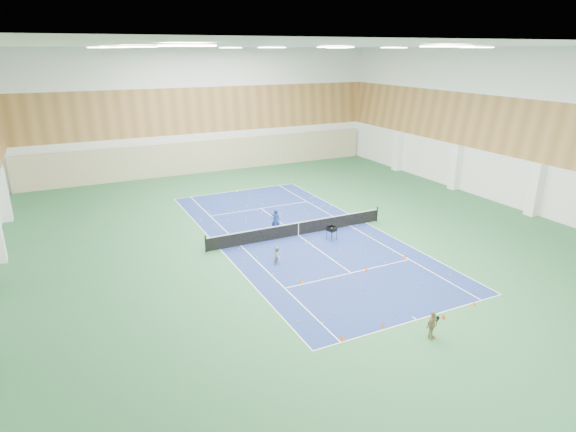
{
  "coord_description": "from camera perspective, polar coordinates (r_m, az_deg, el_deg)",
  "views": [
    {
      "loc": [
        -13.89,
        -26.64,
        11.83
      ],
      "look_at": [
        -1.41,
        -1.29,
        2.0
      ],
      "focal_mm": 30.0,
      "sensor_mm": 36.0,
      "label": 1
    }
  ],
  "objects": [
    {
      "name": "ball_cart",
      "position": [
        31.47,
        5.2,
        -2.05
      ],
      "size": [
        0.69,
        0.69,
        0.95
      ],
      "primitive_type": null,
      "rotation": [
        0.0,
        0.0,
        0.3
      ],
      "color": "black",
      "rests_on": "ground"
    },
    {
      "name": "wood_cladding",
      "position": [
        30.28,
        1.35,
        11.91
      ],
      "size": [
        36.0,
        40.0,
        8.0
      ],
      "primitive_type": null,
      "color": "#A2713C",
      "rests_on": "room_shell"
    },
    {
      "name": "cone_base_a",
      "position": [
        21.41,
        6.45,
        -14.1
      ],
      "size": [
        0.21,
        0.21,
        0.24
      ],
      "primitive_type": "cone",
      "color": "#FF5B0D",
      "rests_on": "ground"
    },
    {
      "name": "back_curtain",
      "position": [
        49.49,
        -9.4,
        7.0
      ],
      "size": [
        35.4,
        0.16,
        3.2
      ],
      "primitive_type": "cube",
      "color": "#C6B793",
      "rests_on": "ground"
    },
    {
      "name": "tennis_net",
      "position": [
        32.09,
        1.25,
        -1.4
      ],
      "size": [
        12.8,
        0.1,
        1.1
      ],
      "primitive_type": null,
      "color": "black",
      "rests_on": "ground"
    },
    {
      "name": "child_apron",
      "position": [
        22.01,
        16.7,
        -12.25
      ],
      "size": [
        0.81,
        0.49,
        1.3
      ],
      "primitive_type": "imported",
      "rotation": [
        0.0,
        0.0,
        0.24
      ],
      "color": "#9D845A",
      "rests_on": "ground"
    },
    {
      "name": "court_surface",
      "position": [
        32.28,
        1.24,
        -2.31
      ],
      "size": [
        10.97,
        23.77,
        0.01
      ],
      "primitive_type": "cube",
      "color": "navy",
      "rests_on": "ground"
    },
    {
      "name": "cone_svc_d",
      "position": [
        29.56,
        13.64,
        -4.73
      ],
      "size": [
        0.22,
        0.22,
        0.24
      ],
      "primitive_type": "cone",
      "color": "#D6420B",
      "rests_on": "ground"
    },
    {
      "name": "ground",
      "position": [
        32.28,
        1.24,
        -2.32
      ],
      "size": [
        40.0,
        40.0,
        0.0
      ],
      "primitive_type": "plane",
      "color": "#295F38",
      "rests_on": "ground"
    },
    {
      "name": "coach",
      "position": [
        32.53,
        -1.49,
        -0.57
      ],
      "size": [
        0.72,
        0.61,
        1.68
      ],
      "primitive_type": "imported",
      "rotation": [
        0.0,
        0.0,
        2.73
      ],
      "color": "navy",
      "rests_on": "ground"
    },
    {
      "name": "cone_svc_c",
      "position": [
        27.49,
        9.3,
        -6.29
      ],
      "size": [
        0.22,
        0.22,
        0.25
      ],
      "primitive_type": "cone",
      "color": "#FF470D",
      "rests_on": "ground"
    },
    {
      "name": "ceiling_light_grid",
      "position": [
        30.04,
        1.41,
        19.35
      ],
      "size": [
        21.4,
        25.4,
        0.06
      ],
      "primitive_type": null,
      "color": "white",
      "rests_on": "room_shell"
    },
    {
      "name": "cone_base_d",
      "position": [
        25.47,
        21.19,
        -9.61
      ],
      "size": [
        0.21,
        0.21,
        0.23
      ],
      "primitive_type": "cone",
      "color": "orange",
      "rests_on": "ground"
    },
    {
      "name": "cone_svc_a",
      "position": [
        25.87,
        1.71,
        -7.76
      ],
      "size": [
        0.2,
        0.2,
        0.22
      ],
      "primitive_type": "cone",
      "color": "#FC620D",
      "rests_on": "ground"
    },
    {
      "name": "tennis_balls_scatter",
      "position": [
        32.27,
        1.24,
        -2.24
      ],
      "size": [
        10.57,
        22.77,
        0.07
      ],
      "primitive_type": null,
      "color": "#C8D223",
      "rests_on": "ground"
    },
    {
      "name": "cone_svc_b",
      "position": [
        26.45,
        6.32,
        -7.27
      ],
      "size": [
        0.17,
        0.17,
        0.19
      ],
      "primitive_type": "cone",
      "color": "#E14C0B",
      "rests_on": "ground"
    },
    {
      "name": "room_shell",
      "position": [
        30.6,
        1.32,
        8.2
      ],
      "size": [
        36.0,
        40.0,
        12.0
      ],
      "primitive_type": null,
      "color": "white",
      "rests_on": "ground"
    },
    {
      "name": "cone_base_c",
      "position": [
        23.87,
        17.96,
        -11.25
      ],
      "size": [
        0.2,
        0.2,
        0.22
      ],
      "primitive_type": "cone",
      "color": "red",
      "rests_on": "ground"
    },
    {
      "name": "child_court",
      "position": [
        27.9,
        -1.24,
        -4.7
      ],
      "size": [
        0.65,
        0.61,
        1.06
      ],
      "primitive_type": "imported",
      "rotation": [
        0.0,
        0.0,
        0.52
      ],
      "color": "#93939B",
      "rests_on": "ground"
    },
    {
      "name": "cone_base_b",
      "position": [
        22.57,
        11.19,
        -12.54
      ],
      "size": [
        0.18,
        0.18,
        0.2
      ],
      "primitive_type": "cone",
      "color": "#FF4E0D",
      "rests_on": "ground"
    }
  ]
}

